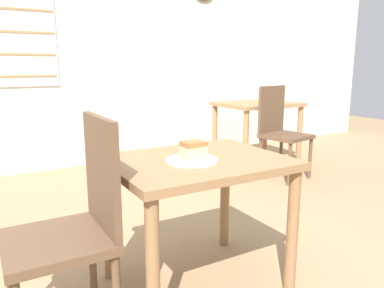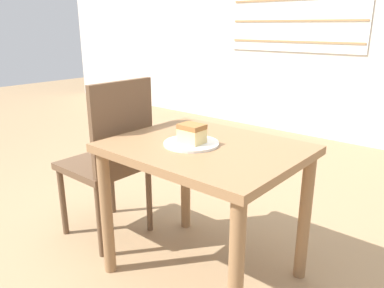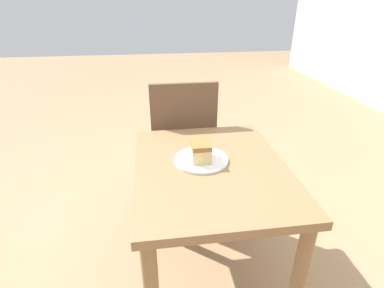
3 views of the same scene
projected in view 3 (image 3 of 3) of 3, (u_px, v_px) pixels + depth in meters
ground_plane at (170, 256)px, 1.81m from camera, size 14.00×14.00×0.00m
dining_table_near at (210, 187)px, 1.45m from camera, size 0.88×0.70×0.70m
chair_near_window at (182, 142)px, 2.04m from camera, size 0.43×0.43×0.96m
plate at (201, 160)px, 1.44m from camera, size 0.26×0.26×0.01m
cake_slice at (201, 151)px, 1.41m from camera, size 0.11×0.09×0.09m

